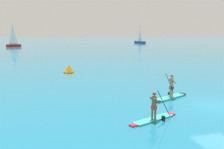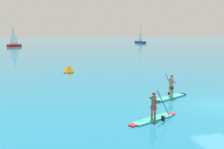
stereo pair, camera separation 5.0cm
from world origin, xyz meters
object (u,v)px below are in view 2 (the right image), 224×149
(sailboat_left_horizon, at_px, (14,43))
(sailboat_right_horizon, at_px, (140,41))
(paddleboarder_mid_center, at_px, (170,94))
(race_marker_buoy, at_px, (69,69))
(paddleboarder_near_left, at_px, (154,113))

(sailboat_left_horizon, distance_m, sailboat_right_horizon, 47.94)
(paddleboarder_mid_center, bearing_deg, sailboat_right_horizon, 44.52)
(race_marker_buoy, distance_m, sailboat_right_horizon, 74.55)
(race_marker_buoy, xyz_separation_m, sailboat_right_horizon, (33.90, 66.40, 0.35))
(sailboat_left_horizon, xyz_separation_m, sailboat_right_horizon, (46.09, 13.21, -0.28))
(race_marker_buoy, distance_m, sailboat_left_horizon, 54.57)
(paddleboarder_mid_center, bearing_deg, race_marker_buoy, 88.51)
(paddleboarder_near_left, bearing_deg, sailboat_left_horizon, 79.63)
(paddleboarder_mid_center, xyz_separation_m, sailboat_left_horizon, (-18.32, 66.47, 0.71))
(paddleboarder_near_left, distance_m, paddleboarder_mid_center, 4.94)
(paddleboarder_mid_center, xyz_separation_m, race_marker_buoy, (-6.13, 13.28, 0.08))
(paddleboarder_near_left, xyz_separation_m, paddleboarder_mid_center, (3.01, 3.91, -0.04))
(paddleboarder_mid_center, bearing_deg, sailboat_left_horizon, 79.14)
(race_marker_buoy, relative_size, sailboat_left_horizon, 0.21)
(race_marker_buoy, relative_size, sailboat_right_horizon, 0.20)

